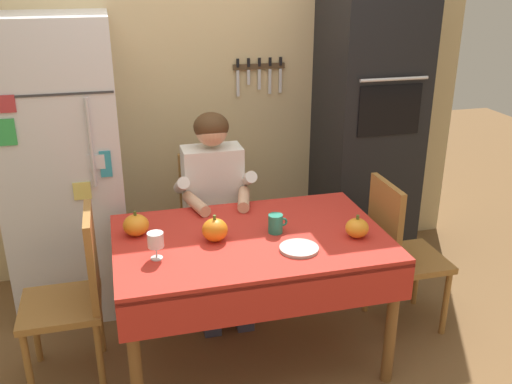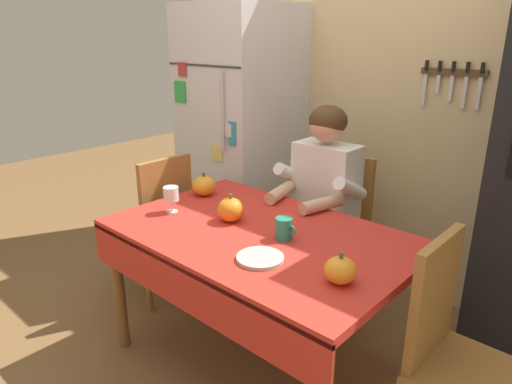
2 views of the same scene
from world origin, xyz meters
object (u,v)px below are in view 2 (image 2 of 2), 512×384
at_px(chair_left_side, 158,222).
at_px(seated_person, 318,197).
at_px(dining_table, 257,249).
at_px(chair_right_side, 455,350).
at_px(pumpkin_large, 340,270).
at_px(serving_tray, 260,258).
at_px(coffee_mug, 284,229).
at_px(wine_glass, 171,195).
at_px(pumpkin_medium, 204,186).
at_px(refrigerator, 242,138).
at_px(pumpkin_small, 231,210).
at_px(chair_behind_person, 335,224).

bearing_deg(chair_left_side, seated_person, 31.99).
bearing_deg(dining_table, chair_right_side, 5.72).
relative_size(pumpkin_large, serving_tray, 0.63).
distance_m(chair_left_side, serving_tray, 1.15).
height_order(coffee_mug, serving_tray, coffee_mug).
height_order(wine_glass, serving_tray, wine_glass).
bearing_deg(pumpkin_medium, seated_person, 40.45).
distance_m(coffee_mug, pumpkin_medium, 0.72).
bearing_deg(wine_glass, chair_right_side, 7.91).
bearing_deg(pumpkin_large, seated_person, 129.68).
xyz_separation_m(refrigerator, pumpkin_small, (0.76, -0.86, -0.10)).
height_order(refrigerator, seated_person, refrigerator).
relative_size(pumpkin_small, serving_tray, 0.71).
bearing_deg(seated_person, pumpkin_large, -50.32).
height_order(wine_glass, pumpkin_small, pumpkin_small).
bearing_deg(refrigerator, wine_glass, -65.16).
distance_m(pumpkin_medium, serving_tray, 0.85).
relative_size(chair_right_side, pumpkin_small, 6.69).
bearing_deg(refrigerator, pumpkin_medium, -61.50).
distance_m(pumpkin_small, serving_tray, 0.44).
bearing_deg(dining_table, pumpkin_large, -13.34).
height_order(dining_table, pumpkin_small, pumpkin_small).
height_order(chair_left_side, pumpkin_small, chair_left_side).
bearing_deg(dining_table, serving_tray, -44.64).
bearing_deg(chair_left_side, coffee_mug, -3.31).
height_order(chair_behind_person, pumpkin_medium, chair_behind_person).
distance_m(chair_right_side, serving_tray, 0.80).
bearing_deg(pumpkin_small, seated_person, 79.42).
bearing_deg(wine_glass, seated_person, 59.56).
relative_size(wine_glass, pumpkin_small, 0.98).
relative_size(dining_table, wine_glass, 10.31).
relative_size(dining_table, pumpkin_large, 11.50).
height_order(chair_behind_person, serving_tray, chair_behind_person).
xyz_separation_m(pumpkin_large, pumpkin_medium, (-1.10, 0.31, 0.01)).
xyz_separation_m(chair_right_side, pumpkin_large, (-0.37, -0.22, 0.28)).
distance_m(chair_right_side, pumpkin_large, 0.51).
bearing_deg(serving_tray, chair_behind_person, 105.38).
relative_size(dining_table, pumpkin_medium, 10.42).
bearing_deg(chair_right_side, pumpkin_large, -150.06).
distance_m(refrigerator, serving_tray, 1.58).
bearing_deg(pumpkin_large, coffee_mug, 158.34).
bearing_deg(dining_table, coffee_mug, 12.14).
bearing_deg(pumpkin_medium, refrigerator, 118.50).
relative_size(coffee_mug, pumpkin_large, 0.85).
distance_m(dining_table, pumpkin_large, 0.56).
relative_size(refrigerator, wine_glass, 13.25).
relative_size(seated_person, chair_right_side, 1.34).
height_order(chair_behind_person, pumpkin_large, chair_behind_person).
xyz_separation_m(chair_behind_person, coffee_mug, (0.22, -0.76, 0.28)).
bearing_deg(pumpkin_large, pumpkin_medium, 164.28).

